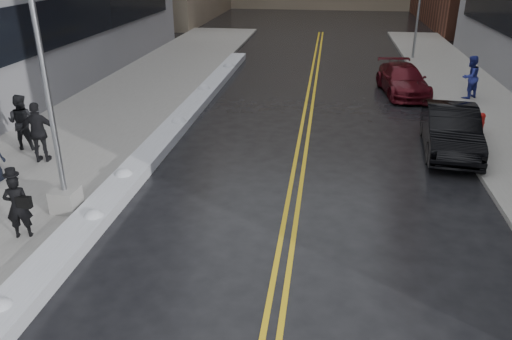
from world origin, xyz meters
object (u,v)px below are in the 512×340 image
at_px(lamppost, 53,123).
at_px(fire_hydrant, 481,121).
at_px(pedestrian_east, 470,77).
at_px(pedestrian_fedora, 18,206).
at_px(car_black, 451,130).
at_px(pedestrian_b, 22,122).
at_px(pedestrian_d, 39,132).
at_px(car_maroon, 403,80).
at_px(traffic_signal, 419,4).

height_order(lamppost, fire_hydrant, lamppost).
bearing_deg(pedestrian_east, lamppost, 5.87).
xyz_separation_m(pedestrian_fedora, car_black, (11.20, 7.51, -0.16)).
height_order(pedestrian_b, car_black, pedestrian_b).
xyz_separation_m(fire_hydrant, pedestrian_d, (-14.66, -4.99, 0.57)).
distance_m(pedestrian_d, car_black, 13.53).
bearing_deg(car_maroon, pedestrian_b, -151.38).
bearing_deg(pedestrian_fedora, pedestrian_east, -153.12).
distance_m(pedestrian_d, pedestrian_east, 18.16).
bearing_deg(traffic_signal, fire_hydrant, -87.95).
xyz_separation_m(fire_hydrant, pedestrian_fedora, (-12.70, -9.37, 0.40)).
bearing_deg(pedestrian_d, fire_hydrant, -173.27).
xyz_separation_m(lamppost, fire_hydrant, (12.30, 8.00, -1.98)).
xyz_separation_m(lamppost, car_black, (10.80, 6.14, -1.75)).
xyz_separation_m(traffic_signal, pedestrian_b, (-15.35, -18.01, -2.31)).
distance_m(traffic_signal, pedestrian_d, 23.80).
xyz_separation_m(fire_hydrant, pedestrian_b, (-15.85, -4.01, 0.55)).
bearing_deg(pedestrian_d, car_maroon, -151.63).
distance_m(lamppost, pedestrian_d, 4.07).
height_order(fire_hydrant, traffic_signal, traffic_signal).
distance_m(lamppost, pedestrian_b, 5.53).
relative_size(lamppost, pedestrian_b, 4.03).
distance_m(fire_hydrant, pedestrian_fedora, 15.79).
bearing_deg(car_maroon, pedestrian_east, -23.96).
relative_size(pedestrian_fedora, pedestrian_b, 0.84).
distance_m(fire_hydrant, traffic_signal, 14.30).
relative_size(pedestrian_east, car_maroon, 0.41).
bearing_deg(car_black, pedestrian_d, -161.61).
height_order(pedestrian_fedora, car_black, pedestrian_fedora).
xyz_separation_m(pedestrian_d, car_maroon, (12.50, 10.65, -0.44)).
relative_size(pedestrian_b, pedestrian_east, 0.98).
height_order(pedestrian_d, car_maroon, pedestrian_d).
distance_m(pedestrian_east, car_maroon, 2.96).
xyz_separation_m(lamppost, pedestrian_fedora, (-0.40, -1.37, -1.59)).
xyz_separation_m(fire_hydrant, car_black, (-1.50, -1.86, 0.23)).
distance_m(traffic_signal, pedestrian_fedora, 26.47).
xyz_separation_m(pedestrian_b, pedestrian_east, (16.49, 8.80, 0.02)).
bearing_deg(pedestrian_fedora, car_maroon, -144.87).
bearing_deg(pedestrian_b, car_black, -175.12).
bearing_deg(pedestrian_b, pedestrian_fedora, 116.82).
bearing_deg(pedestrian_d, lamppost, 116.02).
height_order(pedestrian_d, pedestrian_east, pedestrian_d).
height_order(fire_hydrant, pedestrian_east, pedestrian_east).
relative_size(traffic_signal, pedestrian_d, 3.08).
height_order(pedestrian_d, car_black, pedestrian_d).
relative_size(fire_hydrant, pedestrian_b, 0.39).
height_order(lamppost, pedestrian_east, lamppost).
height_order(pedestrian_fedora, pedestrian_b, pedestrian_b).
relative_size(fire_hydrant, traffic_signal, 0.12).
distance_m(traffic_signal, car_maroon, 8.93).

